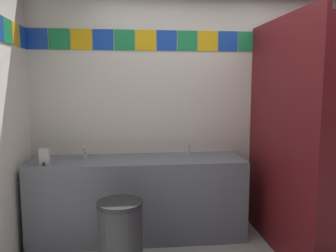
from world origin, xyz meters
name	(u,v)px	position (x,y,z in m)	size (l,w,h in m)	color
wall_back	(206,100)	(0.00, 1.47, 1.41)	(3.81, 0.09, 2.80)	silver
vanity_counter	(138,197)	(-0.77, 1.14, 0.42)	(2.16, 0.58, 0.83)	slate
faucet_left	(85,153)	(-1.31, 1.23, 0.88)	(0.04, 0.10, 0.14)	silver
faucet_right	(189,151)	(-0.23, 1.23, 0.88)	(0.04, 0.10, 0.14)	silver
soap_dispenser	(45,157)	(-1.65, 0.97, 0.90)	(0.09, 0.09, 0.16)	#B7BABF
stall_divider	(310,142)	(0.68, 0.44, 1.09)	(0.92, 1.46, 2.19)	maroon
toilet	(314,205)	(1.08, 1.01, 0.30)	(0.39, 0.49, 0.74)	white
trash_bin	(120,237)	(-0.94, 0.44, 0.31)	(0.38, 0.38, 0.62)	#333338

